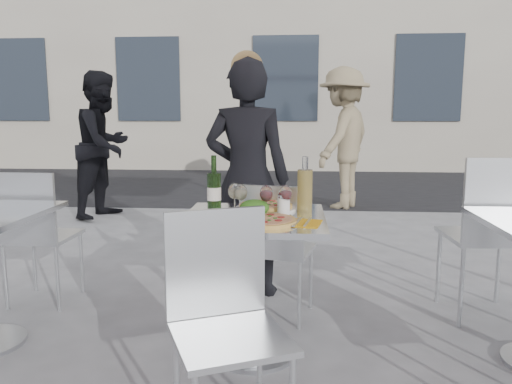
# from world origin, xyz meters

# --- Properties ---
(ground) EXTENTS (80.00, 80.00, 0.00)m
(ground) POSITION_xyz_m (0.00, 0.00, 0.00)
(ground) COLOR slate
(street_asphalt) EXTENTS (24.00, 5.00, 0.00)m
(street_asphalt) POSITION_xyz_m (0.00, 6.50, 0.00)
(street_asphalt) COLOR black
(street_asphalt) RESTS_ON ground
(main_table) EXTENTS (0.72, 0.72, 0.75)m
(main_table) POSITION_xyz_m (0.00, 0.00, 0.54)
(main_table) COLOR #B7BABF
(main_table) RESTS_ON ground
(chair_far) EXTENTS (0.47, 0.48, 0.86)m
(chair_far) POSITION_xyz_m (0.10, 0.45, 0.51)
(chair_far) COLOR silver
(chair_far) RESTS_ON ground
(chair_near) EXTENTS (0.54, 0.55, 0.89)m
(chair_near) POSITION_xyz_m (-0.06, -0.67, 0.53)
(chair_near) COLOR silver
(chair_near) RESTS_ON ground
(side_chair_lfar) EXTENTS (0.42, 0.43, 0.90)m
(side_chair_lfar) POSITION_xyz_m (-1.47, 0.57, 0.54)
(side_chair_lfar) COLOR silver
(side_chair_lfar) RESTS_ON ground
(side_chair_rfar) EXTENTS (0.49, 0.50, 1.02)m
(side_chair_rfar) POSITION_xyz_m (1.39, 0.54, 0.60)
(side_chair_rfar) COLOR silver
(side_chair_rfar) RESTS_ON ground
(woman_diner) EXTENTS (0.63, 0.45, 1.63)m
(woman_diner) POSITION_xyz_m (-0.12, 0.95, 0.82)
(woman_diner) COLOR black
(woman_diner) RESTS_ON ground
(pedestrian_a) EXTENTS (0.88, 1.01, 1.77)m
(pedestrian_a) POSITION_xyz_m (-2.11, 3.44, 0.88)
(pedestrian_a) COLOR black
(pedestrian_a) RESTS_ON ground
(pedestrian_b) EXTENTS (1.17, 1.39, 1.87)m
(pedestrian_b) POSITION_xyz_m (0.85, 4.28, 0.93)
(pedestrian_b) COLOR #8D7C5B
(pedestrian_b) RESTS_ON ground
(pizza_near) EXTENTS (0.32, 0.32, 0.02)m
(pizza_near) POSITION_xyz_m (0.06, -0.15, 0.76)
(pizza_near) COLOR #E3B658
(pizza_near) RESTS_ON main_table
(pizza_far) EXTENTS (0.33, 0.33, 0.03)m
(pizza_far) POSITION_xyz_m (0.05, 0.18, 0.77)
(pizza_far) COLOR white
(pizza_far) RESTS_ON main_table
(salad_plate) EXTENTS (0.22, 0.22, 0.09)m
(salad_plate) POSITION_xyz_m (0.00, -0.01, 0.79)
(salad_plate) COLOR white
(salad_plate) RESTS_ON main_table
(wine_bottle) EXTENTS (0.08, 0.08, 0.29)m
(wine_bottle) POSITION_xyz_m (-0.22, 0.14, 0.86)
(wine_bottle) COLOR #2B511E
(wine_bottle) RESTS_ON main_table
(carafe) EXTENTS (0.08, 0.08, 0.29)m
(carafe) POSITION_xyz_m (0.26, 0.16, 0.87)
(carafe) COLOR tan
(carafe) RESTS_ON main_table
(sugar_shaker) EXTENTS (0.06, 0.06, 0.11)m
(sugar_shaker) POSITION_xyz_m (0.15, 0.03, 0.80)
(sugar_shaker) COLOR white
(sugar_shaker) RESTS_ON main_table
(wineglass_white_a) EXTENTS (0.07, 0.07, 0.16)m
(wineglass_white_a) POSITION_xyz_m (-0.11, 0.08, 0.86)
(wineglass_white_a) COLOR white
(wineglass_white_a) RESTS_ON main_table
(wineglass_white_b) EXTENTS (0.07, 0.07, 0.16)m
(wineglass_white_b) POSITION_xyz_m (-0.07, 0.04, 0.86)
(wineglass_white_b) COLOR white
(wineglass_white_b) RESTS_ON main_table
(wineglass_red_a) EXTENTS (0.07, 0.07, 0.16)m
(wineglass_red_a) POSITION_xyz_m (0.06, 0.01, 0.86)
(wineglass_red_a) COLOR white
(wineglass_red_a) RESTS_ON main_table
(wineglass_red_b) EXTENTS (0.07, 0.07, 0.16)m
(wineglass_red_b) POSITION_xyz_m (0.16, 0.02, 0.86)
(wineglass_red_b) COLOR white
(wineglass_red_b) RESTS_ON main_table
(napkin_left) EXTENTS (0.20, 0.20, 0.01)m
(napkin_left) POSITION_xyz_m (-0.27, -0.17, 0.75)
(napkin_left) COLOR gold
(napkin_left) RESTS_ON main_table
(napkin_right) EXTENTS (0.21, 0.21, 0.01)m
(napkin_right) POSITION_xyz_m (0.24, -0.15, 0.75)
(napkin_right) COLOR gold
(napkin_right) RESTS_ON main_table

